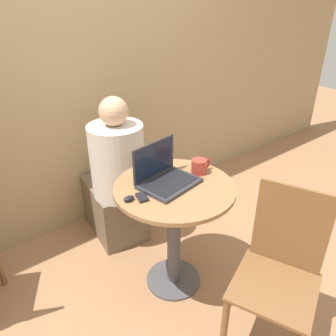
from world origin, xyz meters
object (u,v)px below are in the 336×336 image
object	(u,v)px
cell_phone	(142,197)
chair_empty	(279,273)
person_seated	(116,184)
laptop	(165,176)

from	to	relation	value
cell_phone	chair_empty	xyz separation A→B (m)	(0.39, -0.65, -0.29)
cell_phone	person_seated	bearing A→B (deg)	73.01
chair_empty	cell_phone	bearing A→B (deg)	120.78
cell_phone	person_seated	xyz separation A→B (m)	(0.20, 0.66, -0.29)
laptop	chair_empty	size ratio (longest dim) A/B	0.40
chair_empty	person_seated	xyz separation A→B (m)	(-0.19, 1.31, -0.00)
chair_empty	laptop	bearing A→B (deg)	104.80
chair_empty	person_seated	size ratio (longest dim) A/B	0.80
laptop	chair_empty	bearing A→B (deg)	-75.20
laptop	cell_phone	xyz separation A→B (m)	(-0.20, -0.06, -0.04)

